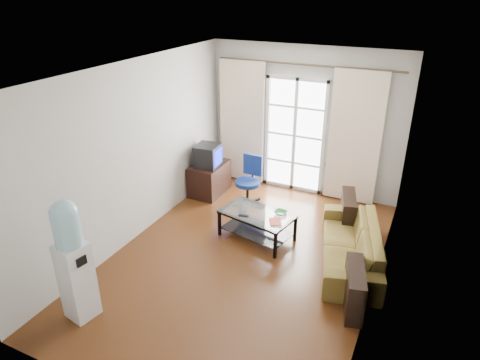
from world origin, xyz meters
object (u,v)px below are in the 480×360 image
tv_stand (209,178)px  task_chair (248,191)px  sofa (350,244)px  crt_tv (207,155)px  water_cooler (73,258)px  coffee_table (257,222)px

tv_stand → task_chair: 0.88m
sofa → crt_tv: crt_tv is taller
sofa → water_cooler: size_ratio=1.33×
sofa → tv_stand: (-2.88, 1.07, 0.01)m
sofa → crt_tv: (-2.88, 1.00, 0.50)m
sofa → tv_stand: 3.08m
sofa → coffee_table: sofa is taller
task_chair → coffee_table: bearing=-56.2°
crt_tv → task_chair: bearing=-9.5°
coffee_table → water_cooler: size_ratio=0.77×
coffee_table → tv_stand: (-1.44, 1.08, 0.01)m
task_chair → water_cooler: (-0.66, -3.40, 0.55)m
tv_stand → water_cooler: bearing=-87.0°
coffee_table → crt_tv: bearing=145.0°
sofa → crt_tv: bearing=-123.8°
coffee_table → tv_stand: tv_stand is taller
coffee_table → tv_stand: 1.80m
coffee_table → water_cooler: 2.80m
crt_tv → task_chair: (0.87, -0.06, -0.52)m
water_cooler → task_chair: bearing=89.4°
sofa → water_cooler: 3.67m
sofa → task_chair: (-2.01, 0.93, -0.01)m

